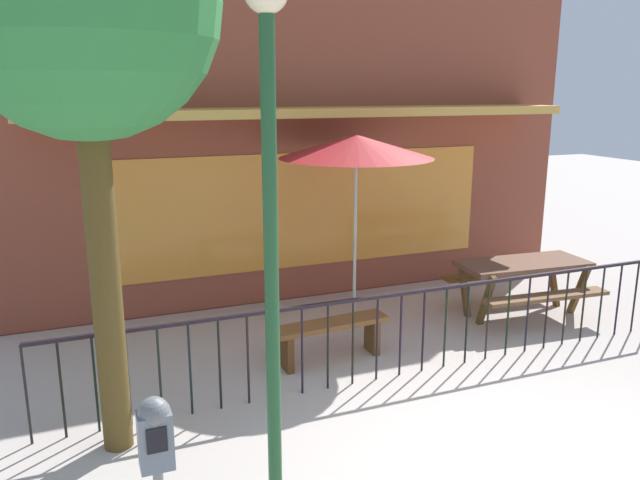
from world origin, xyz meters
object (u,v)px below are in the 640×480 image
Objects in this scene: picnic_table_left at (522,273)px; patio_umbrella at (356,148)px; street_tree at (82,8)px; street_lamp at (270,183)px; patio_bench at (331,332)px; parking_meter_near at (157,456)px.

patio_umbrella is at bearing 165.14° from picnic_table_left.
street_tree is 2.12m from street_lamp.
picnic_table_left is at bearing 7.78° from patio_bench.
street_lamp is (-1.45, -2.38, 2.15)m from patio_bench.
street_tree is at bearing 92.73° from parking_meter_near.
picnic_table_left is 0.75× the size of patio_umbrella.
parking_meter_near reaches higher than picnic_table_left.
patio_bench is 0.37× the size of street_lamp.
street_lamp is (-2.22, -3.41, 0.14)m from patio_umbrella.
patio_bench is 0.30× the size of street_tree.
street_lamp reaches higher than patio_bench.
parking_meter_near is at bearing -126.82° from patio_umbrella.
picnic_table_left is at bearing 31.82° from street_lamp.
patio_bench is (-0.77, -1.03, -2.02)m from patio_umbrella.
parking_meter_near is at bearing -139.71° from street_lamp.
street_lamp reaches higher than parking_meter_near.
parking_meter_near is (-2.36, -3.15, 0.82)m from patio_bench.
street_tree is (-0.10, 2.19, 2.53)m from parking_meter_near.
picnic_table_left is 2.95m from patio_umbrella.
street_tree is (-3.23, -1.98, 1.33)m from patio_umbrella.
street_tree reaches higher than patio_bench.
patio_umbrella is 4.02m from street_tree.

